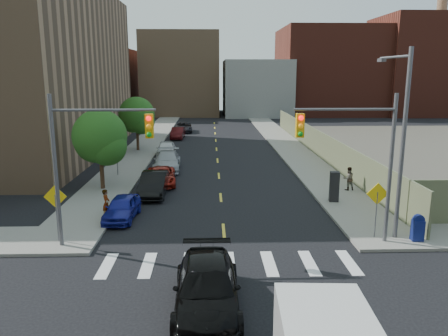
{
  "coord_description": "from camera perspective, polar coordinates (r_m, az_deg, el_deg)",
  "views": [
    {
      "loc": [
        -0.66,
        -13.02,
        7.9
      ],
      "look_at": [
        0.2,
        13.74,
        2.0
      ],
      "focal_mm": 35.0,
      "sensor_mm": 36.0,
      "label": 1
    }
  ],
  "objects": [
    {
      "name": "black_sedan",
      "position": [
        15.25,
        -2.25,
        -15.38
      ],
      "size": [
        2.24,
        5.44,
        1.58
      ],
      "primitive_type": "imported",
      "rotation": [
        0.0,
        0.0,
        0.01
      ],
      "color": "black",
      "rests_on": "ground"
    },
    {
      "name": "warn_sign_ne",
      "position": [
        21.85,
        19.36,
        -3.97
      ],
      "size": [
        1.06,
        0.06,
        2.83
      ],
      "color": "#59595E",
      "rests_on": "ground"
    },
    {
      "name": "parked_car_maroon",
      "position": [
        53.29,
        -6.05,
        4.57
      ],
      "size": [
        1.63,
        4.2,
        1.36
      ],
      "primitive_type": "imported",
      "rotation": [
        0.0,
        0.0,
        -0.05
      ],
      "color": "#410D0E",
      "rests_on": "ground"
    },
    {
      "name": "fence_north",
      "position": [
        42.8,
        12.07,
        3.21
      ],
      "size": [
        0.12,
        44.0,
        2.5
      ],
      "primitive_type": "cube",
      "color": "#66704E",
      "rests_on": "ground"
    },
    {
      "name": "pedestrian_east",
      "position": [
        30.33,
        15.95,
        -1.34
      ],
      "size": [
        0.85,
        0.72,
        1.57
      ],
      "primitive_type": "imported",
      "rotation": [
        0.0,
        0.0,
        3.31
      ],
      "color": "gray",
      "rests_on": "sidewalk_ne"
    },
    {
      "name": "sidewalk_ne",
      "position": [
        55.72,
        6.88,
        4.26
      ],
      "size": [
        3.5,
        73.0,
        0.15
      ],
      "primitive_type": "cube",
      "color": "gray",
      "rests_on": "ground"
    },
    {
      "name": "bg_bldg_center",
      "position": [
        83.52,
        4.19,
        10.4
      ],
      "size": [
        12.0,
        16.0,
        10.0
      ],
      "primitive_type": "cube",
      "color": "gray",
      "rests_on": "ground"
    },
    {
      "name": "bg_bldg_east",
      "position": [
        87.99,
        13.39,
        12.16
      ],
      "size": [
        18.0,
        18.0,
        16.0
      ],
      "primitive_type": "cube",
      "color": "#592319",
      "rests_on": "ground"
    },
    {
      "name": "pedestrian_west",
      "position": [
        24.5,
        -15.12,
        -4.52
      ],
      "size": [
        0.39,
        0.59,
        1.58
      ],
      "primitive_type": "imported",
      "rotation": [
        0.0,
        0.0,
        1.59
      ],
      "color": "gray",
      "rests_on": "sidewalk_nw"
    },
    {
      "name": "bg_bldg_midwest",
      "position": [
        85.19,
        -5.55,
        12.1
      ],
      "size": [
        14.0,
        16.0,
        15.0
      ],
      "primitive_type": "cube",
      "color": "#8C6B4C",
      "rests_on": "ground"
    },
    {
      "name": "streetlight_ne",
      "position": [
        21.96,
        22.03,
        4.51
      ],
      "size": [
        0.25,
        3.7,
        9.0
      ],
      "color": "#59595E",
      "rests_on": "ground"
    },
    {
      "name": "signal_ne",
      "position": [
        20.43,
        17.18,
        2.37
      ],
      "size": [
        4.59,
        0.3,
        7.0
      ],
      "color": "#59595E",
      "rests_on": "ground"
    },
    {
      "name": "mailbox",
      "position": [
        22.5,
        23.98,
        -7.16
      ],
      "size": [
        0.53,
        0.4,
        1.28
      ],
      "rotation": [
        0.0,
        0.0,
        -0.01
      ],
      "color": "navy",
      "rests_on": "sidewalk_ne"
    },
    {
      "name": "parked_car_grey",
      "position": [
        59.14,
        -5.28,
        5.32
      ],
      "size": [
        2.49,
        4.77,
        1.28
      ],
      "primitive_type": "imported",
      "rotation": [
        0.0,
        0.0,
        0.08
      ],
      "color": "black",
      "rests_on": "ground"
    },
    {
      "name": "tree_west_far",
      "position": [
        44.89,
        -11.32,
        6.53
      ],
      "size": [
        3.66,
        3.64,
        5.52
      ],
      "color": "#332114",
      "rests_on": "ground"
    },
    {
      "name": "warn_sign_midwest",
      "position": [
        34.3,
        -13.84,
        2.15
      ],
      "size": [
        1.06,
        0.06,
        2.83
      ],
      "color": "#59595E",
      "rests_on": "ground"
    },
    {
      "name": "payphone",
      "position": [
        27.42,
        14.21,
        -2.37
      ],
      "size": [
        0.61,
        0.52,
        1.85
      ],
      "primitive_type": "cube",
      "rotation": [
        0.0,
        0.0,
        -0.14
      ],
      "color": "black",
      "rests_on": "sidewalk_ne"
    },
    {
      "name": "parked_car_white",
      "position": [
        41.85,
        -7.55,
        2.47
      ],
      "size": [
        1.95,
        4.45,
        1.49
      ],
      "primitive_type": "imported",
      "rotation": [
        0.0,
        0.0,
        0.04
      ],
      "color": "silver",
      "rests_on": "ground"
    },
    {
      "name": "signal_nw",
      "position": [
        20.04,
        -17.24,
        2.18
      ],
      "size": [
        4.59,
        0.3,
        7.0
      ],
      "color": "#59595E",
      "rests_on": "ground"
    },
    {
      "name": "parked_car_blue",
      "position": [
        24.56,
        -13.17,
        -5.08
      ],
      "size": [
        1.76,
        3.9,
        1.3
      ],
      "primitive_type": "imported",
      "rotation": [
        0.0,
        0.0,
        -0.06
      ],
      "color": "navy",
      "rests_on": "ground"
    },
    {
      "name": "sidewalk_nw",
      "position": [
        55.53,
        -9.18,
        4.16
      ],
      "size": [
        3.5,
        73.0,
        0.15
      ],
      "primitive_type": "cube",
      "color": "gray",
      "rests_on": "ground"
    },
    {
      "name": "tree_west_near",
      "position": [
        30.3,
        -15.88,
        3.56
      ],
      "size": [
        3.66,
        3.64,
        5.52
      ],
      "color": "#332114",
      "rests_on": "ground"
    },
    {
      "name": "bg_bldg_west",
      "position": [
        85.74,
        -16.54,
        10.65
      ],
      "size": [
        14.0,
        18.0,
        12.0
      ],
      "primitive_type": "cube",
      "color": "#592319",
      "rests_on": "ground"
    },
    {
      "name": "parked_car_silver",
      "position": [
        36.13,
        -7.45,
        0.91
      ],
      "size": [
        2.27,
        5.26,
        1.51
      ],
      "primitive_type": "imported",
      "rotation": [
        0.0,
        0.0,
        0.03
      ],
      "color": "#A1A4A8",
      "rests_on": "ground"
    },
    {
      "name": "bg_bldg_fareast",
      "position": [
        91.59,
        23.69,
        12.09
      ],
      "size": [
        14.0,
        16.0,
        18.0
      ],
      "primitive_type": "cube",
      "color": "#592319",
      "rests_on": "ground"
    },
    {
      "name": "ground",
      "position": [
        15.24,
        0.95,
        -18.78
      ],
      "size": [
        160.0,
        160.0,
        0.0
      ],
      "primitive_type": "plane",
      "color": "black",
      "rests_on": "ground"
    },
    {
      "name": "parked_car_black",
      "position": [
        28.88,
        -9.12,
        -2.05
      ],
      "size": [
        1.63,
        4.61,
        1.51
      ],
      "primitive_type": "imported",
      "rotation": [
        0.0,
        0.0,
        -0.01
      ],
      "color": "black",
      "rests_on": "ground"
    },
    {
      "name": "smokestack",
      "position": [
        93.54,
        26.25,
        14.93
      ],
      "size": [
        1.8,
        1.8,
        28.0
      ],
      "primitive_type": "cylinder",
      "color": "#8C6B4C",
      "rests_on": "ground"
    },
    {
      "name": "warn_sign_nw",
      "position": [
        21.61,
        -21.12,
        -4.29
      ],
      "size": [
        1.06,
        0.06,
        2.83
      ],
      "color": "#59595E",
      "rests_on": "ground"
    },
    {
      "name": "parked_car_red",
      "position": [
        31.53,
        -8.24,
        -1.07
      ],
      "size": [
        2.44,
        4.59,
        1.23
      ],
      "primitive_type": "imported",
      "rotation": [
        0.0,
        0.0,
        0.09
      ],
      "color": "maroon",
      "rests_on": "ground"
    }
  ]
}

